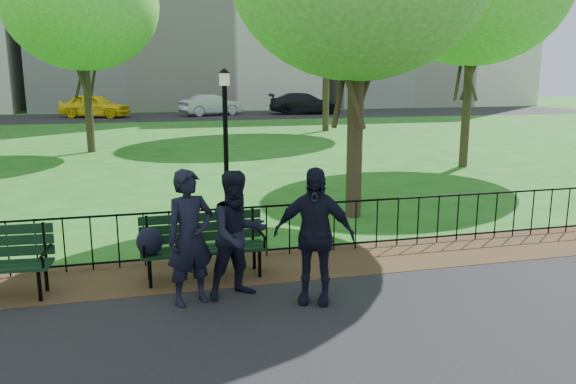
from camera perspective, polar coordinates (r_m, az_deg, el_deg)
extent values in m
plane|color=#1C5917|center=(7.66, -3.38, -11.54)|extent=(120.00, 120.00, 0.00)
cube|color=#392317|center=(9.03, -5.24, -7.76)|extent=(60.00, 1.60, 0.01)
cube|color=black|center=(42.03, -12.72, 7.48)|extent=(70.00, 9.00, 0.01)
cylinder|color=black|center=(9.26, -5.84, -1.68)|extent=(24.00, 0.04, 0.04)
cylinder|color=black|center=(9.46, -5.74, -6.16)|extent=(24.00, 0.04, 0.04)
cylinder|color=black|center=(9.37, -5.78, -4.24)|extent=(0.02, 0.02, 0.90)
cube|color=black|center=(8.53, -8.52, -5.82)|extent=(1.88, 0.56, 0.04)
cube|color=black|center=(8.69, -8.83, -3.05)|extent=(1.86, 0.10, 0.47)
cylinder|color=black|center=(8.37, -13.83, -8.09)|extent=(0.05, 0.05, 0.47)
cylinder|color=black|center=(8.57, -2.89, -7.27)|extent=(0.05, 0.05, 0.47)
cylinder|color=black|center=(8.72, -13.94, -7.27)|extent=(0.05, 0.05, 0.47)
cylinder|color=black|center=(8.91, -3.45, -6.51)|extent=(0.05, 0.05, 0.47)
cylinder|color=black|center=(8.41, -14.52, -5.00)|extent=(0.06, 0.58, 0.04)
cylinder|color=black|center=(8.63, -2.74, -4.20)|extent=(0.06, 0.58, 0.04)
ellipsoid|color=black|center=(8.31, -13.88, -4.90)|extent=(0.38, 0.27, 0.41)
cylinder|color=black|center=(8.39, -23.93, -8.71)|extent=(0.05, 0.05, 0.48)
cylinder|color=black|center=(8.74, -23.36, -7.85)|extent=(0.05, 0.05, 0.48)
cylinder|color=black|center=(8.41, -23.39, -5.52)|extent=(0.09, 0.59, 0.04)
cylinder|color=black|center=(12.59, -6.18, -1.82)|extent=(0.25, 0.25, 0.14)
cylinder|color=black|center=(12.34, -6.32, 4.29)|extent=(0.11, 0.11, 2.85)
cube|color=beige|center=(12.24, -6.49, 11.32)|extent=(0.20, 0.20, 0.27)
cone|color=black|center=(12.24, -6.51, 12.15)|extent=(0.28, 0.28, 0.11)
cylinder|color=#2D2116|center=(12.05, 6.79, 4.82)|extent=(0.34, 0.34, 3.15)
cylinder|color=#2D2116|center=(19.52, 17.65, 7.67)|extent=(0.29, 0.29, 3.58)
cylinder|color=#2D2116|center=(23.54, -19.60, 8.01)|extent=(0.31, 0.31, 3.44)
ellipsoid|color=green|center=(23.64, -20.28, 17.44)|extent=(5.79, 5.79, 4.92)
cylinder|color=#2D2116|center=(30.67, 3.90, 10.84)|extent=(0.34, 0.34, 4.96)
imported|color=black|center=(7.54, -9.91, -4.60)|extent=(0.78, 0.64, 1.83)
imported|color=black|center=(7.70, -5.11, -4.34)|extent=(0.95, 0.67, 1.77)
imported|color=black|center=(7.49, 2.64, -4.43)|extent=(1.17, 0.85, 1.85)
imported|color=yellow|center=(42.29, -19.04, 8.29)|extent=(5.27, 3.77, 1.67)
imported|color=#B2B4BB|center=(42.52, -7.80, 8.75)|extent=(4.93, 3.21, 1.53)
imported|color=black|center=(43.76, 1.71, 8.99)|extent=(5.84, 3.11, 1.61)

